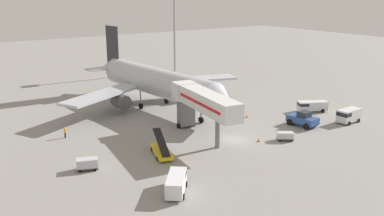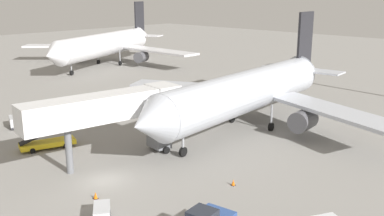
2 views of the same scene
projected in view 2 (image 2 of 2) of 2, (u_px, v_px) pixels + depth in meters
The scene contains 10 objects.
ground_plane at pixel (105, 180), 42.67m from camera, with size 300.00×300.00×0.00m, color gray.
airplane_at_gate at pixel (250, 91), 57.66m from camera, with size 39.62×41.50×14.61m.
jet_bridge at pixel (115, 110), 45.97m from camera, with size 5.74×17.55×7.58m.
belt_loader_truck at pixel (48, 142), 51.09m from camera, with size 3.77×6.51×3.04m.
baggage_cart_far_right at pixel (102, 213), 34.76m from camera, with size 2.72×2.47×1.32m.
baggage_cart_mid_center at pixel (16, 122), 58.76m from camera, with size 3.00×2.30×1.51m.
ground_crew_worker_foreground at pixel (108, 105), 67.10m from camera, with size 0.40×0.40×1.77m.
safety_cone_alpha at pixel (233, 182), 41.38m from camera, with size 0.39×0.39×0.60m.
safety_cone_bravo at pixel (95, 195), 38.71m from camera, with size 0.41×0.41×0.62m.
airplane_background at pixel (107, 44), 107.28m from camera, with size 44.56×42.64×14.89m.
Camera 2 is at (33.38, -22.65, 17.67)m, focal length 41.33 mm.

